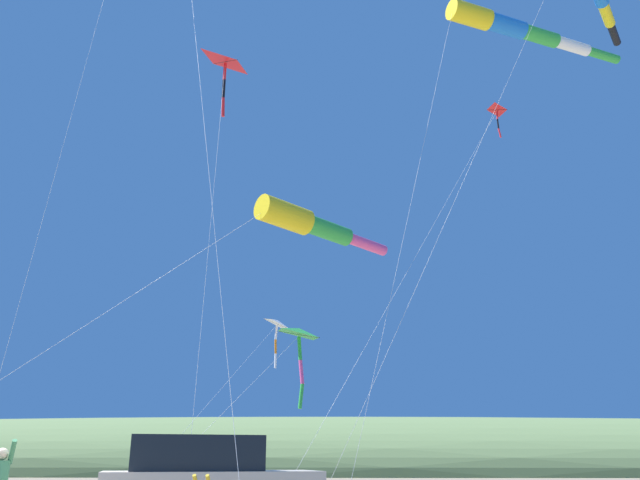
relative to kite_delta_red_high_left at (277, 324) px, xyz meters
The scene contains 7 objects.
dune_ridge_grassy 38.31m from the kite_delta_red_high_left, ahead, with size 28.00×240.00×10.80m, color #6B844C.
kite_delta_red_high_left is the anchor object (origin of this frame).
kite_windsock_blue_topmost 16.32m from the kite_delta_red_high_left, 138.21° to the right, with size 6.29×10.87×16.26m.
kite_windsock_magenta_far_left 13.73m from the kite_delta_red_high_left, behind, with size 3.40×13.91×7.84m.
kite_delta_checkered_midright 7.68m from the kite_delta_red_high_left, 168.34° to the right, with size 4.54×5.47×5.91m.
kite_delta_small_distant 12.18m from the kite_delta_red_high_left, behind, with size 6.99×1.95×16.50m.
kite_delta_white_trailing 13.65m from the kite_delta_red_high_left, 122.08° to the right, with size 8.97×8.85×15.41m.
Camera 1 is at (-12.21, -5.55, 1.40)m, focal length 35.99 mm.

